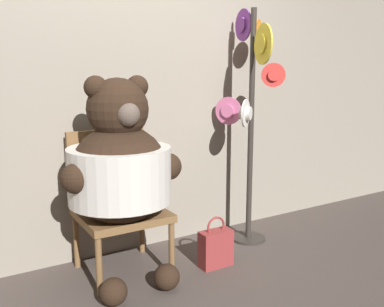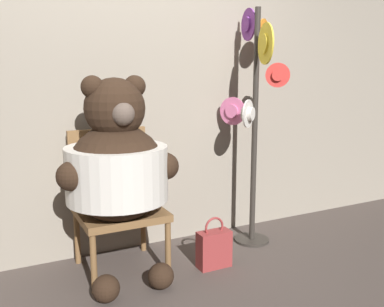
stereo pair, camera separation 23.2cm
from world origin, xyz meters
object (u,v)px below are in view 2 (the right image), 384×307
Objects in this scene: hat_display_rack at (255,105)px; handbag_on_ground at (214,248)px; chair at (116,197)px; teddy_bear at (117,167)px.

hat_display_rack reaches higher than handbag_on_ground.
hat_display_rack is 1.13m from handbag_on_ground.
teddy_bear reaches higher than chair.
chair reaches higher than handbag_on_ground.
teddy_bear is at bearing 165.10° from handbag_on_ground.
handbag_on_ground is at bearing -30.55° from chair.
teddy_bear is 0.73× the size of hat_display_rack.
chair is 0.72× the size of teddy_bear.
hat_display_rack is (1.10, -0.08, 0.61)m from chair.
teddy_bear reaches higher than handbag_on_ground.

